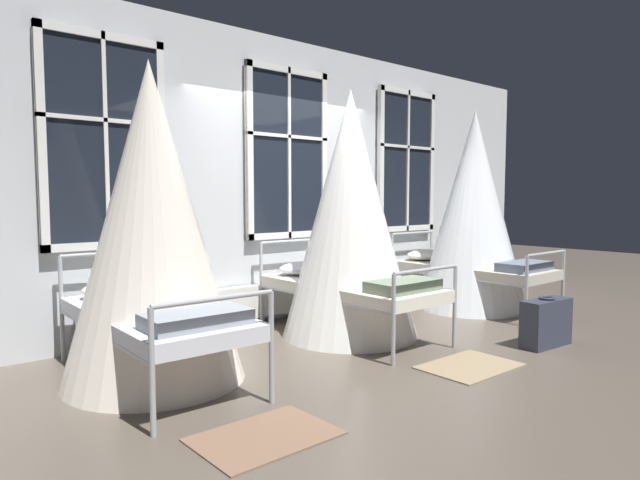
# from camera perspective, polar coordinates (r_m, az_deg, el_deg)

# --- Properties ---
(ground) EXTENTS (21.53, 21.53, 0.00)m
(ground) POSITION_cam_1_polar(r_m,az_deg,el_deg) (5.73, 2.68, -9.55)
(ground) COLOR brown
(back_wall_with_windows) EXTENTS (9.27, 0.10, 3.16)m
(back_wall_with_windows) POSITION_cam_1_polar(r_m,az_deg,el_deg) (6.38, -3.89, 6.19)
(back_wall_with_windows) COLOR silver
(back_wall_with_windows) RESTS_ON ground
(window_bank) EXTENTS (5.20, 0.10, 2.76)m
(window_bank) POSITION_cam_1_polar(r_m,az_deg,el_deg) (6.29, -3.22, 2.14)
(window_bank) COLOR black
(window_bank) RESTS_ON ground
(cot_first) EXTENTS (1.35, 1.97, 2.40)m
(cot_first) POSITION_cam_1_polar(r_m,az_deg,el_deg) (4.30, -16.95, 1.21)
(cot_first) COLOR #9EA3A8
(cot_first) RESTS_ON ground
(cot_second) EXTENTS (1.35, 1.96, 2.43)m
(cot_second) POSITION_cam_1_polar(r_m,az_deg,el_deg) (5.47, 3.13, 2.24)
(cot_second) COLOR #9EA3A8
(cot_second) RESTS_ON ground
(cot_third) EXTENTS (1.35, 1.95, 2.44)m
(cot_third) POSITION_cam_1_polar(r_m,az_deg,el_deg) (7.09, 15.53, 2.66)
(cot_third) COLOR #9EA3A8
(cot_third) RESTS_ON ground
(rug_first) EXTENTS (0.80, 0.56, 0.01)m
(rug_first) POSITION_cam_1_polar(r_m,az_deg,el_deg) (3.41, -5.73, -19.53)
(rug_first) COLOR brown
(rug_first) RESTS_ON ground
(rug_second) EXTENTS (0.81, 0.57, 0.01)m
(rug_second) POSITION_cam_1_polar(r_m,az_deg,el_deg) (4.80, 15.20, -12.45)
(rug_second) COLOR #8E7A5B
(rug_second) RESTS_ON ground
(suitcase_dark) EXTENTS (0.57, 0.25, 0.47)m
(suitcase_dark) POSITION_cam_1_polar(r_m,az_deg,el_deg) (5.59, 22.31, -7.90)
(suitcase_dark) COLOR #2D3342
(suitcase_dark) RESTS_ON ground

